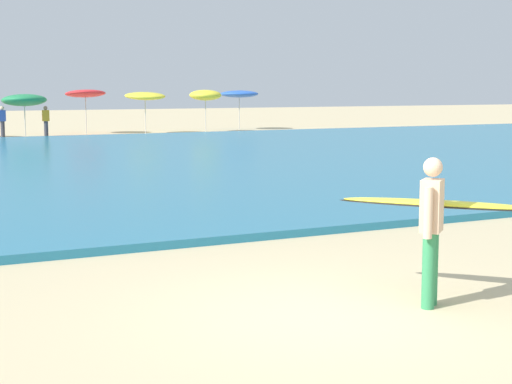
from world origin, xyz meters
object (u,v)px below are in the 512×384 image
at_px(beach_umbrella_4, 24,100).
at_px(beach_umbrella_8, 239,94).
at_px(surfer_with_board, 435,215).
at_px(beach_umbrella_7, 205,95).
at_px(beachgoer_near_row_mid, 46,121).
at_px(beachgoer_near_row_left, 2,121).
at_px(beach_umbrella_6, 145,96).
at_px(beach_umbrella_5, 85,94).

xyz_separation_m(beach_umbrella_4, beach_umbrella_8, (12.83, 2.45, 0.23)).
bearing_deg(surfer_with_board, beach_umbrella_7, 71.58).
xyz_separation_m(surfer_with_board, beach_umbrella_4, (1.40, 33.36, 0.83)).
xyz_separation_m(surfer_with_board, beachgoer_near_row_mid, (2.28, 32.69, -0.19)).
bearing_deg(beach_umbrella_8, surfer_with_board, -111.67).
xyz_separation_m(surfer_with_board, beach_umbrella_8, (14.23, 35.81, 1.05)).
height_order(beachgoer_near_row_left, beachgoer_near_row_mid, same).
bearing_deg(beach_umbrella_7, beachgoer_near_row_mid, -171.39).
distance_m(beach_umbrella_8, beachgoer_near_row_mid, 12.41).
bearing_deg(surfer_with_board, beach_umbrella_4, 87.60).
relative_size(beach_umbrella_6, beachgoer_near_row_left, 1.45).
bearing_deg(beach_umbrella_8, beach_umbrella_5, -178.28).
xyz_separation_m(beach_umbrella_4, beach_umbrella_7, (9.94, 0.71, 0.19)).
bearing_deg(beach_umbrella_4, beachgoer_near_row_mid, -37.06).
height_order(beach_umbrella_4, beach_umbrella_8, beach_umbrella_8).
relative_size(beach_umbrella_4, beachgoer_near_row_left, 1.41).
bearing_deg(surfer_with_board, beachgoer_near_row_mid, 86.01).
xyz_separation_m(beach_umbrella_6, beach_umbrella_7, (3.50, 0.00, 0.03)).
bearing_deg(beach_umbrella_4, beach_umbrella_8, 10.82).
xyz_separation_m(beach_umbrella_4, beach_umbrella_5, (3.61, 2.17, 0.29)).
bearing_deg(beach_umbrella_7, surfer_with_board, -108.42).
distance_m(surfer_with_board, beachgoer_near_row_mid, 32.77).
relative_size(beach_umbrella_6, beach_umbrella_8, 0.99).
height_order(beach_umbrella_7, beachgoer_near_row_mid, beach_umbrella_7).
xyz_separation_m(beach_umbrella_8, beachgoer_near_row_left, (-13.90, -2.39, -1.24)).
bearing_deg(beachgoer_near_row_left, beach_umbrella_6, 4.88).
relative_size(beach_umbrella_8, beachgoer_near_row_left, 1.46).
relative_size(surfer_with_board, beach_umbrella_5, 0.85).
height_order(beach_umbrella_4, beachgoer_near_row_left, beach_umbrella_4).
distance_m(beach_umbrella_5, beach_umbrella_6, 3.20).
distance_m(beach_umbrella_4, beach_umbrella_8, 13.07).
xyz_separation_m(beach_umbrella_6, beachgoer_near_row_mid, (-5.57, -1.37, -1.17)).
bearing_deg(beach_umbrella_7, beach_umbrella_6, -179.94).
xyz_separation_m(beachgoer_near_row_left, beachgoer_near_row_mid, (1.95, -0.73, 0.00)).
distance_m(beach_umbrella_4, beachgoer_near_row_mid, 1.50).
height_order(surfer_with_board, beachgoer_near_row_left, surfer_with_board).
distance_m(beach_umbrella_7, beachgoer_near_row_left, 11.10).
bearing_deg(beach_umbrella_4, beach_umbrella_5, 31.09).
bearing_deg(beach_umbrella_5, beach_umbrella_4, -148.91).
xyz_separation_m(beach_umbrella_7, beach_umbrella_8, (2.89, 1.75, 0.04)).
bearing_deg(beach_umbrella_6, beach_umbrella_8, 15.32).
bearing_deg(beachgoer_near_row_mid, beach_umbrella_5, 46.20).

